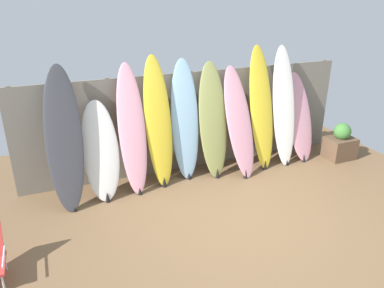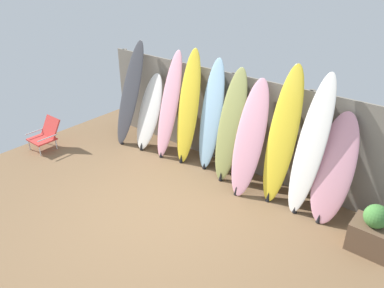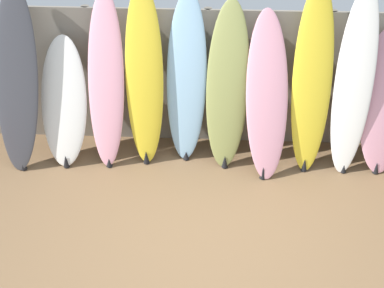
{
  "view_description": "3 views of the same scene",
  "coord_description": "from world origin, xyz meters",
  "px_view_note": "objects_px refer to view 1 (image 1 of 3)",
  "views": [
    {
      "loc": [
        -2.39,
        -3.97,
        3.13
      ],
      "look_at": [
        -0.49,
        0.73,
        1.02
      ],
      "focal_mm": 35.0,
      "sensor_mm": 36.0,
      "label": 1
    },
    {
      "loc": [
        3.48,
        -3.4,
        3.7
      ],
      "look_at": [
        0.01,
        0.85,
        0.87
      ],
      "focal_mm": 35.0,
      "sensor_mm": 36.0,
      "label": 2
    },
    {
      "loc": [
        0.1,
        -3.92,
        4.07
      ],
      "look_at": [
        -0.13,
        0.84,
        0.71
      ],
      "focal_mm": 50.0,
      "sensor_mm": 36.0,
      "label": 3
    }
  ],
  "objects_px": {
    "surfboard_pink_9": "(299,118)",
    "surfboard_white_1": "(101,151)",
    "surfboard_pink_2": "(132,130)",
    "surfboard_pink_6": "(239,123)",
    "surfboard_skyblue_4": "(185,121)",
    "surfboard_charcoal_0": "(64,140)",
    "surfboard_yellow_3": "(158,123)",
    "surfboard_white_8": "(284,107)",
    "surfboard_olive_5": "(213,121)",
    "surfboard_yellow_7": "(261,109)",
    "planter_box": "(340,144)"
  },
  "relations": [
    {
      "from": "surfboard_white_8",
      "to": "surfboard_olive_5",
      "type": "bearing_deg",
      "value": -179.97
    },
    {
      "from": "surfboard_yellow_7",
      "to": "surfboard_white_1",
      "type": "bearing_deg",
      "value": -178.86
    },
    {
      "from": "surfboard_yellow_3",
      "to": "surfboard_pink_6",
      "type": "height_order",
      "value": "surfboard_yellow_3"
    },
    {
      "from": "surfboard_skyblue_4",
      "to": "surfboard_yellow_7",
      "type": "bearing_deg",
      "value": -3.23
    },
    {
      "from": "surfboard_yellow_3",
      "to": "surfboard_yellow_7",
      "type": "xyz_separation_m",
      "value": [
        1.96,
        -0.02,
        0.02
      ]
    },
    {
      "from": "surfboard_charcoal_0",
      "to": "surfboard_skyblue_4",
      "type": "relative_size",
      "value": 1.02
    },
    {
      "from": "surfboard_yellow_3",
      "to": "surfboard_white_8",
      "type": "height_order",
      "value": "surfboard_white_8"
    },
    {
      "from": "surfboard_pink_6",
      "to": "surfboard_white_8",
      "type": "relative_size",
      "value": 0.87
    },
    {
      "from": "surfboard_skyblue_4",
      "to": "surfboard_pink_9",
      "type": "distance_m",
      "value": 2.35
    },
    {
      "from": "surfboard_olive_5",
      "to": "surfboard_pink_9",
      "type": "xyz_separation_m",
      "value": [
        1.85,
        0.01,
        -0.17
      ]
    },
    {
      "from": "surfboard_skyblue_4",
      "to": "surfboard_white_1",
      "type": "bearing_deg",
      "value": -174.54
    },
    {
      "from": "surfboard_pink_2",
      "to": "surfboard_olive_5",
      "type": "distance_m",
      "value": 1.43
    },
    {
      "from": "surfboard_olive_5",
      "to": "surfboard_pink_6",
      "type": "bearing_deg",
      "value": -13.65
    },
    {
      "from": "surfboard_pink_2",
      "to": "surfboard_pink_6",
      "type": "xyz_separation_m",
      "value": [
        1.89,
        -0.11,
        -0.09
      ]
    },
    {
      "from": "surfboard_charcoal_0",
      "to": "surfboard_white_1",
      "type": "xyz_separation_m",
      "value": [
        0.52,
        0.03,
        -0.29
      ]
    },
    {
      "from": "surfboard_white_8",
      "to": "surfboard_pink_9",
      "type": "xyz_separation_m",
      "value": [
        0.39,
        0.01,
        -0.26
      ]
    },
    {
      "from": "surfboard_pink_9",
      "to": "surfboard_white_1",
      "type": "bearing_deg",
      "value": -179.11
    },
    {
      "from": "surfboard_olive_5",
      "to": "planter_box",
      "type": "xyz_separation_m",
      "value": [
        2.61,
        -0.37,
        -0.69
      ]
    },
    {
      "from": "surfboard_yellow_7",
      "to": "planter_box",
      "type": "relative_size",
      "value": 3.05
    },
    {
      "from": "surfboard_charcoal_0",
      "to": "surfboard_pink_9",
      "type": "bearing_deg",
      "value": 1.13
    },
    {
      "from": "surfboard_pink_2",
      "to": "surfboard_olive_5",
      "type": "height_order",
      "value": "surfboard_pink_2"
    },
    {
      "from": "surfboard_white_1",
      "to": "surfboard_pink_2",
      "type": "distance_m",
      "value": 0.6
    },
    {
      "from": "surfboard_pink_2",
      "to": "surfboard_skyblue_4",
      "type": "xyz_separation_m",
      "value": [
        0.95,
        0.1,
        0.0
      ]
    },
    {
      "from": "surfboard_pink_2",
      "to": "surfboard_pink_9",
      "type": "distance_m",
      "value": 3.29
    },
    {
      "from": "surfboard_charcoal_0",
      "to": "surfboard_pink_6",
      "type": "distance_m",
      "value": 2.94
    },
    {
      "from": "surfboard_white_1",
      "to": "surfboard_white_8",
      "type": "relative_size",
      "value": 0.7
    },
    {
      "from": "surfboard_charcoal_0",
      "to": "surfboard_pink_6",
      "type": "bearing_deg",
      "value": -0.71
    },
    {
      "from": "surfboard_olive_5",
      "to": "surfboard_pink_9",
      "type": "height_order",
      "value": "surfboard_olive_5"
    },
    {
      "from": "surfboard_charcoal_0",
      "to": "surfboard_skyblue_4",
      "type": "distance_m",
      "value": 2.0
    },
    {
      "from": "surfboard_yellow_3",
      "to": "planter_box",
      "type": "xyz_separation_m",
      "value": [
        3.59,
        -0.4,
        -0.77
      ]
    },
    {
      "from": "surfboard_yellow_7",
      "to": "planter_box",
      "type": "distance_m",
      "value": 1.85
    },
    {
      "from": "surfboard_pink_9",
      "to": "surfboard_skyblue_4",
      "type": "bearing_deg",
      "value": 177.98
    },
    {
      "from": "surfboard_pink_2",
      "to": "surfboard_charcoal_0",
      "type": "bearing_deg",
      "value": -176.08
    },
    {
      "from": "surfboard_pink_6",
      "to": "surfboard_pink_9",
      "type": "relative_size",
      "value": 1.14
    },
    {
      "from": "surfboard_olive_5",
      "to": "surfboard_pink_9",
      "type": "relative_size",
      "value": 1.21
    },
    {
      "from": "surfboard_pink_6",
      "to": "surfboard_skyblue_4",
      "type": "bearing_deg",
      "value": 167.82
    },
    {
      "from": "surfboard_pink_2",
      "to": "surfboard_yellow_3",
      "type": "relative_size",
      "value": 0.95
    },
    {
      "from": "surfboard_pink_6",
      "to": "surfboard_yellow_7",
      "type": "distance_m",
      "value": 0.55
    },
    {
      "from": "surfboard_pink_2",
      "to": "surfboard_pink_6",
      "type": "bearing_deg",
      "value": -3.27
    },
    {
      "from": "planter_box",
      "to": "surfboard_yellow_3",
      "type": "bearing_deg",
      "value": 173.65
    },
    {
      "from": "surfboard_olive_5",
      "to": "surfboard_yellow_3",
      "type": "bearing_deg",
      "value": 178.18
    },
    {
      "from": "planter_box",
      "to": "surfboard_pink_2",
      "type": "bearing_deg",
      "value": 174.84
    },
    {
      "from": "surfboard_pink_9",
      "to": "surfboard_olive_5",
      "type": "bearing_deg",
      "value": -179.67
    },
    {
      "from": "surfboard_yellow_7",
      "to": "surfboard_pink_2",
      "type": "bearing_deg",
      "value": -179.67
    },
    {
      "from": "surfboard_white_1",
      "to": "surfboard_pink_2",
      "type": "xyz_separation_m",
      "value": [
        0.53,
        0.04,
        0.27
      ]
    },
    {
      "from": "surfboard_olive_5",
      "to": "surfboard_pink_6",
      "type": "height_order",
      "value": "surfboard_olive_5"
    },
    {
      "from": "surfboard_yellow_7",
      "to": "surfboard_white_8",
      "type": "xyz_separation_m",
      "value": [
        0.48,
        -0.01,
        -0.02
      ]
    },
    {
      "from": "surfboard_pink_2",
      "to": "surfboard_pink_6",
      "type": "relative_size",
      "value": 1.09
    },
    {
      "from": "surfboard_charcoal_0",
      "to": "surfboard_pink_9",
      "type": "xyz_separation_m",
      "value": [
        4.33,
        0.09,
        -0.23
      ]
    },
    {
      "from": "surfboard_pink_9",
      "to": "surfboard_pink_6",
      "type": "bearing_deg",
      "value": -174.97
    }
  ]
}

